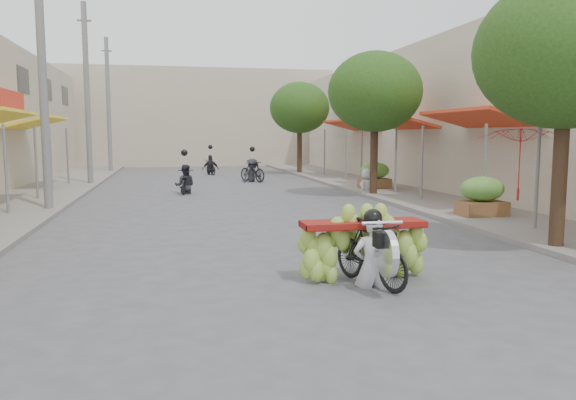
{
  "coord_description": "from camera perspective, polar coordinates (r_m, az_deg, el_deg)",
  "views": [
    {
      "loc": [
        -1.91,
        -5.41,
        2.25
      ],
      "look_at": [
        0.14,
        4.28,
        1.1
      ],
      "focal_mm": 35.0,
      "sensor_mm": 36.0,
      "label": 1
    }
  ],
  "objects": [
    {
      "name": "ground",
      "position": [
        6.16,
        7.21,
        -14.85
      ],
      "size": [
        120.0,
        120.0,
        0.0
      ],
      "primitive_type": "plane",
      "color": "#56565B",
      "rests_on": "ground"
    },
    {
      "name": "sidewalk_left",
      "position": [
        21.15,
        -25.79,
        0.01
      ],
      "size": [
        4.0,
        60.0,
        0.12
      ],
      "primitive_type": "cube",
      "color": "gray",
      "rests_on": "ground"
    },
    {
      "name": "sidewalk_right",
      "position": [
        22.37,
        11.59,
        0.87
      ],
      "size": [
        4.0,
        60.0,
        0.12
      ],
      "primitive_type": "cube",
      "color": "gray",
      "rests_on": "ground"
    },
    {
      "name": "shophouse_row_right",
      "position": [
        23.88,
        23.91,
        7.86
      ],
      "size": [
        9.77,
        40.0,
        6.0
      ],
      "color": "beige",
      "rests_on": "ground"
    },
    {
      "name": "far_building",
      "position": [
        43.47,
        -9.51,
        8.17
      ],
      "size": [
        20.0,
        6.0,
        7.0
      ],
      "primitive_type": "cube",
      "color": "#BBAC93",
      "rests_on": "ground"
    },
    {
      "name": "utility_pole_mid",
      "position": [
        17.84,
        -23.68,
        11.79
      ],
      "size": [
        0.6,
        0.24,
        8.0
      ],
      "color": "slate",
      "rests_on": "ground"
    },
    {
      "name": "utility_pole_far",
      "position": [
        26.7,
        -19.74,
        10.05
      ],
      "size": [
        0.6,
        0.24,
        8.0
      ],
      "color": "slate",
      "rests_on": "ground"
    },
    {
      "name": "utility_pole_back",
      "position": [
        35.62,
        -17.78,
        9.16
      ],
      "size": [
        0.6,
        0.24,
        8.0
      ],
      "color": "slate",
      "rests_on": "ground"
    },
    {
      "name": "street_tree_near",
      "position": [
        12.01,
        26.44,
        13.28
      ],
      "size": [
        3.4,
        3.4,
        5.25
      ],
      "color": "#3A2719",
      "rests_on": "ground"
    },
    {
      "name": "street_tree_mid",
      "position": [
        20.79,
        8.83,
        10.77
      ],
      "size": [
        3.4,
        3.4,
        5.25
      ],
      "color": "#3A2719",
      "rests_on": "ground"
    },
    {
      "name": "street_tree_far",
      "position": [
        32.28,
        1.18,
        9.34
      ],
      "size": [
        3.4,
        3.4,
        5.25
      ],
      "color": "#3A2719",
      "rests_on": "ground"
    },
    {
      "name": "produce_crate_mid",
      "position": [
        15.74,
        19.13,
        0.65
      ],
      "size": [
        1.2,
        0.88,
        1.16
      ],
      "color": "brown",
      "rests_on": "ground"
    },
    {
      "name": "produce_crate_far",
      "position": [
        22.94,
        8.8,
        2.7
      ],
      "size": [
        1.2,
        0.88,
        1.16
      ],
      "color": "brown",
      "rests_on": "ground"
    },
    {
      "name": "banana_motorbike",
      "position": [
        8.61,
        8.07,
        -4.07
      ],
      "size": [
        2.2,
        1.87,
        1.94
      ],
      "color": "black",
      "rests_on": "ground"
    },
    {
      "name": "market_umbrella",
      "position": [
        14.33,
        22.75,
        7.14
      ],
      "size": [
        2.07,
        2.07,
        1.82
      ],
      "rotation": [
        0.0,
        0.0,
        0.04
      ],
      "color": "red",
      "rests_on": "ground"
    },
    {
      "name": "pedestrian",
      "position": [
        22.49,
        8.0,
        3.18
      ],
      "size": [
        0.9,
        0.89,
        1.61
      ],
      "rotation": [
        0.0,
        0.0,
        3.9
      ],
      "color": "silver",
      "rests_on": "ground"
    },
    {
      "name": "bg_motorbike_a",
      "position": [
        21.94,
        -10.45,
        2.58
      ],
      "size": [
        0.85,
        1.65,
        1.95
      ],
      "color": "black",
      "rests_on": "ground"
    },
    {
      "name": "bg_motorbike_b",
      "position": [
        27.04,
        -3.64,
        3.61
      ],
      "size": [
        1.38,
        1.76,
        1.95
      ],
      "color": "black",
      "rests_on": "ground"
    },
    {
      "name": "bg_motorbike_c",
      "position": [
        32.28,
        -7.87,
        4.02
      ],
      "size": [
        1.06,
        1.58,
        1.95
      ],
      "color": "black",
      "rests_on": "ground"
    }
  ]
}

